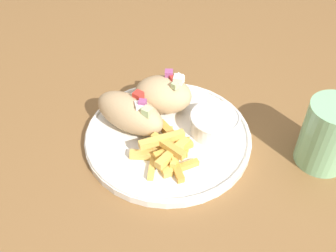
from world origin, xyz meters
The scene contains 7 objects.
table centered at (0.00, 0.00, 0.69)m, with size 1.52×1.52×0.74m.
plate centered at (-0.01, -0.05, 0.75)m, with size 0.29×0.29×0.02m.
pita_sandwich_near centered at (-0.06, -0.09, 0.79)m, with size 0.15×0.11×0.07m.
pita_sandwich_far centered at (-0.07, -0.02, 0.79)m, with size 0.13×0.13×0.07m.
fries_pile centered at (0.03, -0.07, 0.77)m, with size 0.12×0.10×0.04m.
sauce_ramekin centered at (0.03, 0.02, 0.78)m, with size 0.09×0.09×0.04m.
water_glass centered at (0.17, 0.14, 0.80)m, with size 0.08×0.08×0.12m.
Camera 1 is at (0.40, -0.31, 1.24)m, focal length 42.00 mm.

